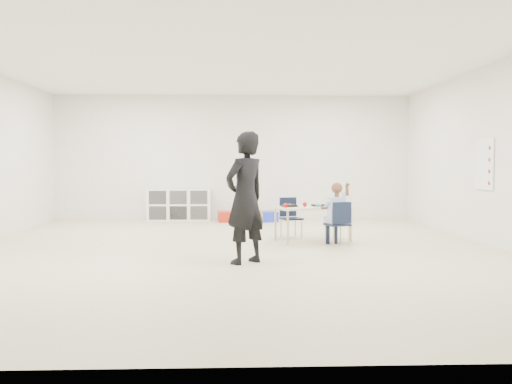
{
  "coord_description": "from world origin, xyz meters",
  "views": [
    {
      "loc": [
        0.09,
        -7.79,
        1.26
      ],
      "look_at": [
        0.36,
        0.02,
        0.85
      ],
      "focal_mm": 38.0,
      "sensor_mm": 36.0,
      "label": 1
    }
  ],
  "objects_px": {
    "table": "(313,224)",
    "cubby_shelf": "(179,205)",
    "chair_near": "(337,223)",
    "adult": "(245,198)",
    "child": "(337,211)"
  },
  "relations": [
    {
      "from": "table",
      "to": "cubby_shelf",
      "type": "bearing_deg",
      "value": 108.5
    },
    {
      "from": "table",
      "to": "child",
      "type": "xyz_separation_m",
      "value": [
        0.31,
        -0.46,
        0.25
      ]
    },
    {
      "from": "cubby_shelf",
      "to": "table",
      "type": "bearing_deg",
      "value": -53.22
    },
    {
      "from": "adult",
      "to": "child",
      "type": "bearing_deg",
      "value": -176.72
    },
    {
      "from": "table",
      "to": "child",
      "type": "height_order",
      "value": "child"
    },
    {
      "from": "adult",
      "to": "cubby_shelf",
      "type": "bearing_deg",
      "value": -117.22
    },
    {
      "from": "child",
      "to": "cubby_shelf",
      "type": "bearing_deg",
      "value": 108.19
    },
    {
      "from": "chair_near",
      "to": "child",
      "type": "relative_size",
      "value": 0.63
    },
    {
      "from": "table",
      "to": "cubby_shelf",
      "type": "height_order",
      "value": "cubby_shelf"
    },
    {
      "from": "chair_near",
      "to": "adult",
      "type": "relative_size",
      "value": 0.41
    },
    {
      "from": "child",
      "to": "cubby_shelf",
      "type": "xyz_separation_m",
      "value": [
        -2.83,
        3.83,
        -0.19
      ]
    },
    {
      "from": "cubby_shelf",
      "to": "chair_near",
      "type": "bearing_deg",
      "value": -53.53
    },
    {
      "from": "cubby_shelf",
      "to": "adult",
      "type": "height_order",
      "value": "adult"
    },
    {
      "from": "chair_near",
      "to": "adult",
      "type": "bearing_deg",
      "value": -153.02
    },
    {
      "from": "chair_near",
      "to": "adult",
      "type": "xyz_separation_m",
      "value": [
        -1.44,
        -1.45,
        0.49
      ]
    }
  ]
}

